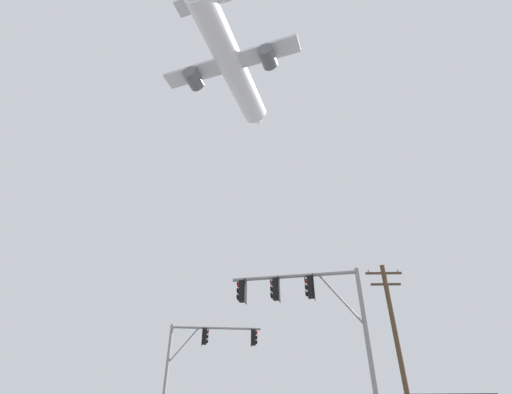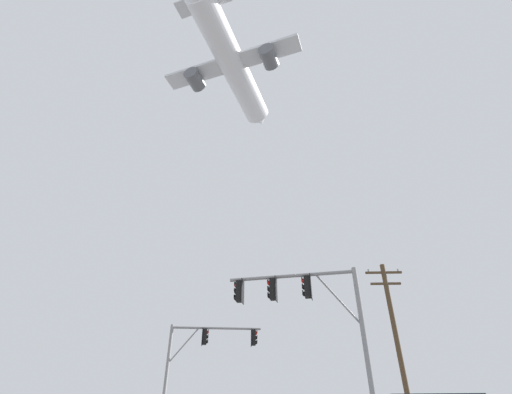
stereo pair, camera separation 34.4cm
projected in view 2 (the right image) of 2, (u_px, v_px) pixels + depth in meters
name	position (u px, v px, depth m)	size (l,w,h in m)	color
signal_pole_near	(307.00, 308.00, 14.58)	(5.37, 1.15, 6.63)	gray
signal_pole_far	(201.00, 353.00, 21.64)	(5.57, 0.93, 6.28)	gray
utility_pole	(397.00, 340.00, 20.01)	(2.20, 0.28, 9.45)	brown
airplane	(233.00, 65.00, 57.62)	(22.17, 28.70, 7.94)	white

